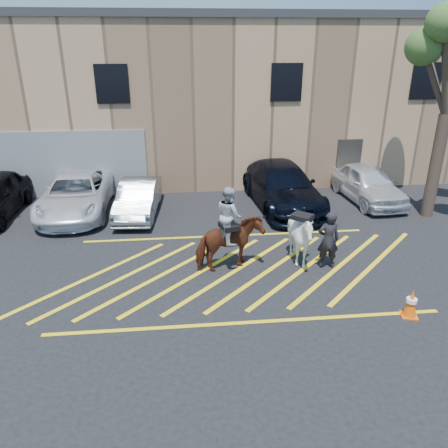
{
  "coord_description": "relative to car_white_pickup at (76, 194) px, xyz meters",
  "views": [
    {
      "loc": [
        -1.43,
        -11.34,
        6.21
      ],
      "look_at": [
        -0.26,
        0.2,
        1.3
      ],
      "focal_mm": 35.0,
      "sensor_mm": 36.0,
      "label": 1
    }
  ],
  "objects": [
    {
      "name": "car_white_pickup",
      "position": [
        0.0,
        0.0,
        0.0
      ],
      "size": [
        2.51,
        5.31,
        1.46
      ],
      "primitive_type": "imported",
      "rotation": [
        0.0,
        0.0,
        0.01
      ],
      "color": "white",
      "rests_on": "ground"
    },
    {
      "name": "warehouse",
      "position": [
        5.47,
        6.96,
        2.92
      ],
      "size": [
        32.42,
        10.2,
        7.3
      ],
      "color": "tan",
      "rests_on": "ground"
    },
    {
      "name": "hatching_zone",
      "position": [
        5.48,
        -5.33,
        -0.73
      ],
      "size": [
        12.6,
        5.12,
        0.01
      ],
      "color": "yellow",
      "rests_on": "ground"
    },
    {
      "name": "mounted_bay",
      "position": [
        5.34,
        -5.15,
        0.29
      ],
      "size": [
        2.08,
        1.41,
        2.52
      ],
      "color": "#5C2615",
      "rests_on": "ground"
    },
    {
      "name": "ground",
      "position": [
        5.48,
        -5.03,
        -0.73
      ],
      "size": [
        90.0,
        90.0,
        0.0
      ],
      "primitive_type": "plane",
      "color": "black",
      "rests_on": "ground"
    },
    {
      "name": "traffic_cone",
      "position": [
        9.44,
        -7.95,
        -0.37
      ],
      "size": [
        0.46,
        0.46,
        0.73
      ],
      "color": "#DE5C09",
      "rests_on": "ground"
    },
    {
      "name": "car_silver_sedan",
      "position": [
        2.39,
        -0.46,
        -0.08
      ],
      "size": [
        1.66,
        4.03,
        1.3
      ],
      "primitive_type": "imported",
      "rotation": [
        0.0,
        0.0,
        -0.08
      ],
      "color": "gray",
      "rests_on": "ground"
    },
    {
      "name": "saddled_white",
      "position": [
        7.46,
        -5.03,
        0.12
      ],
      "size": [
        2.05,
        2.06,
        1.7
      ],
      "color": "silver",
      "rests_on": "ground"
    },
    {
      "name": "car_white_suv",
      "position": [
        11.7,
        0.16,
        0.01
      ],
      "size": [
        2.09,
        4.48,
        1.49
      ],
      "primitive_type": "imported",
      "rotation": [
        0.0,
        0.0,
        0.08
      ],
      "color": "white",
      "rests_on": "ground"
    },
    {
      "name": "handler",
      "position": [
        8.21,
        -5.3,
        0.14
      ],
      "size": [
        0.65,
        0.44,
        1.74
      ],
      "primitive_type": "imported",
      "rotation": [
        0.0,
        0.0,
        3.1
      ],
      "color": "black",
      "rests_on": "ground"
    },
    {
      "name": "car_blue_suv",
      "position": [
        8.05,
        -0.01,
        0.09
      ],
      "size": [
        2.78,
        5.85,
        1.65
      ],
      "primitive_type": "imported",
      "rotation": [
        0.0,
        0.0,
        0.09
      ],
      "color": "black",
      "rests_on": "ground"
    }
  ]
}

